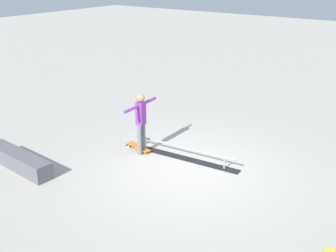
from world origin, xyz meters
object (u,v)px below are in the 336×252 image
object	(u,v)px
grind_rail	(180,152)
skater_main	(141,119)
skate_ledge	(19,160)
skateboard_main	(138,147)

from	to	relation	value
grind_rail	skater_main	world-z (taller)	skater_main
skate_ledge	skater_main	size ratio (longest dim) A/B	1.34
skateboard_main	skater_main	bearing A→B (deg)	-17.07
grind_rail	skate_ledge	size ratio (longest dim) A/B	1.49
skater_main	skateboard_main	world-z (taller)	skater_main
skate_ledge	skateboard_main	xyz separation A→B (m)	(-1.61, -2.43, -0.12)
skater_main	skate_ledge	bearing A→B (deg)	-42.12
skate_ledge	skater_main	xyz separation A→B (m)	(-1.82, -2.31, 0.72)
grind_rail	skateboard_main	world-z (taller)	grind_rail
grind_rail	skater_main	distance (m)	1.26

